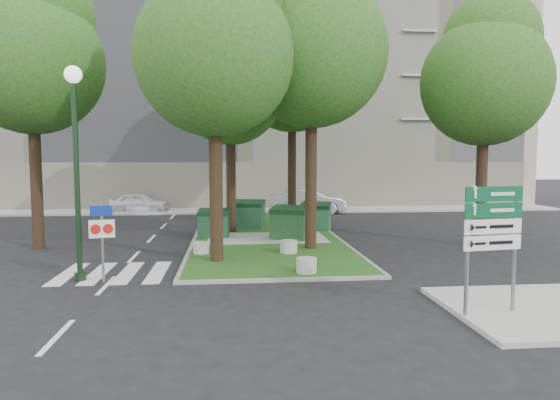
{
  "coord_description": "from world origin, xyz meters",
  "views": [
    {
      "loc": [
        -1.01,
        -14.08,
        3.6
      ],
      "look_at": [
        0.78,
        4.07,
        2.0
      ],
      "focal_mm": 32.0,
      "sensor_mm": 36.0,
      "label": 1
    }
  ],
  "objects": [
    {
      "name": "car_silver",
      "position": [
        3.92,
        17.16,
        0.76
      ],
      "size": [
        4.7,
        1.85,
        1.52
      ],
      "primitive_type": "imported",
      "rotation": [
        0.0,
        0.0,
        1.52
      ],
      "color": "#9EA0A6",
      "rests_on": "ground"
    },
    {
      "name": "zebra_crossing",
      "position": [
        -3.75,
        1.5,
        0.01
      ],
      "size": [
        5.0,
        3.0,
        0.01
      ],
      "primitive_type": "cube",
      "color": "silver",
      "rests_on": "ground"
    },
    {
      "name": "dumpster_c",
      "position": [
        1.44,
        6.64,
        0.8
      ],
      "size": [
        1.8,
        1.56,
        1.41
      ],
      "rotation": [
        0.0,
        0.0,
        -0.39
      ],
      "color": "black",
      "rests_on": "median_island"
    },
    {
      "name": "apartment_building",
      "position": [
        0.0,
        26.0,
        8.0
      ],
      "size": [
        41.0,
        12.0,
        16.0
      ],
      "primitive_type": "cube",
      "color": "tan",
      "rests_on": "ground"
    },
    {
      "name": "median_island",
      "position": [
        0.5,
        8.0,
        0.06
      ],
      "size": [
        6.0,
        16.0,
        0.12
      ],
      "primitive_type": "cube",
      "color": "#1E4B15",
      "rests_on": "ground"
    },
    {
      "name": "litter_bin",
      "position": [
        2.96,
        12.15,
        0.46
      ],
      "size": [
        0.39,
        0.39,
        0.69
      ],
      "primitive_type": "cylinder",
      "color": "#BF8316",
      "rests_on": "median_island"
    },
    {
      "name": "tree_street_left",
      "position": [
        -8.41,
        6.06,
        7.65
      ],
      "size": [
        5.4,
        5.4,
        11.0
      ],
      "color": "black",
      "rests_on": "ground"
    },
    {
      "name": "tree_median_far",
      "position": [
        2.29,
        12.06,
        8.32
      ],
      "size": [
        5.8,
        5.8,
        11.93
      ],
      "color": "black",
      "rests_on": "ground"
    },
    {
      "name": "directional_sign",
      "position": [
        4.7,
        -3.74,
        2.0
      ],
      "size": [
        1.41,
        0.26,
        2.83
      ],
      "rotation": [
        0.0,
        0.0,
        0.14
      ],
      "color": "slate",
      "rests_on": "sidewalk_corner"
    },
    {
      "name": "sidewalk_corner",
      "position": [
        6.5,
        -3.5,
        0.06
      ],
      "size": [
        5.0,
        4.0,
        0.12
      ],
      "primitive_type": "cube",
      "color": "#999993",
      "rests_on": "ground"
    },
    {
      "name": "building_sidewalk",
      "position": [
        0.0,
        18.5,
        0.06
      ],
      "size": [
        42.0,
        3.0,
        0.12
      ],
      "primitive_type": "cube",
      "color": "#999993",
      "rests_on": "ground"
    },
    {
      "name": "dumpster_a",
      "position": [
        -1.76,
        7.47,
        0.71
      ],
      "size": [
        1.4,
        1.05,
        1.23
      ],
      "rotation": [
        0.0,
        0.0,
        -0.09
      ],
      "color": "black",
      "rests_on": "median_island"
    },
    {
      "name": "bollard_right",
      "position": [
        1.23,
        0.5,
        0.34
      ],
      "size": [
        0.61,
        0.61,
        0.44
      ],
      "primitive_type": "cylinder",
      "color": "#9D9F99",
      "rests_on": "median_island"
    },
    {
      "name": "ground",
      "position": [
        0.0,
        0.0,
        0.0
      ],
      "size": [
        120.0,
        120.0,
        0.0
      ],
      "primitive_type": "plane",
      "color": "black",
      "rests_on": "ground"
    },
    {
      "name": "dumpster_d",
      "position": [
        3.0,
        9.23,
        0.75
      ],
      "size": [
        1.65,
        1.37,
        1.31
      ],
      "rotation": [
        0.0,
        0.0,
        -0.32
      ],
      "color": "#16482A",
      "rests_on": "median_island"
    },
    {
      "name": "street_lamp",
      "position": [
        -5.39,
        0.65,
        3.86
      ],
      "size": [
        0.49,
        0.49,
        6.14
      ],
      "color": "black",
      "rests_on": "ground"
    },
    {
      "name": "car_white",
      "position": [
        -6.88,
        18.6,
        0.64
      ],
      "size": [
        3.9,
        1.98,
        1.27
      ],
      "primitive_type": "imported",
      "rotation": [
        0.0,
        0.0,
        1.44
      ],
      "color": "white",
      "rests_on": "ground"
    },
    {
      "name": "tree_median_near_right",
      "position": [
        2.09,
        4.56,
        7.99
      ],
      "size": [
        5.6,
        5.6,
        11.46
      ],
      "color": "black",
      "rests_on": "ground"
    },
    {
      "name": "bollard_left",
      "position": [
        -2.1,
        3.84,
        0.32
      ],
      "size": [
        0.56,
        0.56,
        0.4
      ],
      "primitive_type": "cylinder",
      "color": "#A7A6A1",
      "rests_on": "median_island"
    },
    {
      "name": "dumpster_b",
      "position": [
        -0.16,
        9.98,
        0.78
      ],
      "size": [
        1.69,
        1.37,
        1.38
      ],
      "rotation": [
        0.0,
        0.0,
        -0.25
      ],
      "color": "#10391E",
      "rests_on": "median_island"
    },
    {
      "name": "tree_median_near_left",
      "position": [
        -1.41,
        2.56,
        7.32
      ],
      "size": [
        5.2,
        5.2,
        10.53
      ],
      "color": "black",
      "rests_on": "ground"
    },
    {
      "name": "tree_median_mid",
      "position": [
        -0.91,
        9.06,
        6.98
      ],
      "size": [
        4.8,
        4.8,
        9.99
      ],
      "color": "black",
      "rests_on": "ground"
    },
    {
      "name": "tree_street_right",
      "position": [
        9.09,
        5.06,
        6.98
      ],
      "size": [
        5.0,
        5.0,
        10.06
      ],
      "color": "black",
      "rests_on": "ground"
    },
    {
      "name": "bollard_mid",
      "position": [
        1.05,
        3.62,
        0.34
      ],
      "size": [
        0.63,
        0.63,
        0.45
      ],
      "primitive_type": "cylinder",
      "color": "#9F9F9A",
      "rests_on": "median_island"
    },
    {
      "name": "traffic_sign_pole",
      "position": [
        -4.67,
        0.39,
        1.51
      ],
      "size": [
        0.7,
        0.16,
        2.35
      ],
      "rotation": [
        0.0,
        0.0,
        0.18
      ],
      "color": "slate",
      "rests_on": "ground"
    },
    {
      "name": "median_kerb",
      "position": [
        0.5,
        8.0,
        0.05
      ],
      "size": [
        6.3,
        16.3,
        0.1
      ],
      "primitive_type": "cube",
      "color": "gray",
      "rests_on": "ground"
    }
  ]
}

